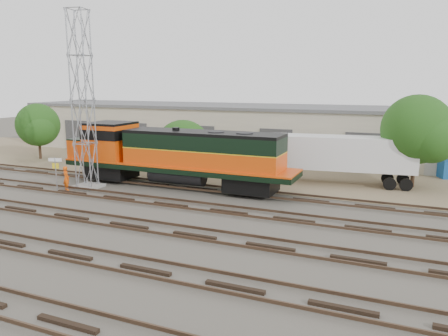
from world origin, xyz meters
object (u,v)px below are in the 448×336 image
at_px(locomotive, 173,154).
at_px(worker, 66,178).
at_px(semi_trailer, 336,154).
at_px(signal_tower, 83,104).

relative_size(locomotive, worker, 10.29).
distance_m(locomotive, semi_trailer, 12.44).
xyz_separation_m(locomotive, signal_tower, (-5.77, -2.68, 3.70)).
relative_size(signal_tower, semi_trailer, 1.04).
height_order(worker, semi_trailer, semi_trailer).
distance_m(locomotive, signal_tower, 7.36).
bearing_deg(locomotive, signal_tower, -155.05).
distance_m(signal_tower, semi_trailer, 19.19).
distance_m(signal_tower, worker, 5.53).
height_order(locomotive, signal_tower, signal_tower).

